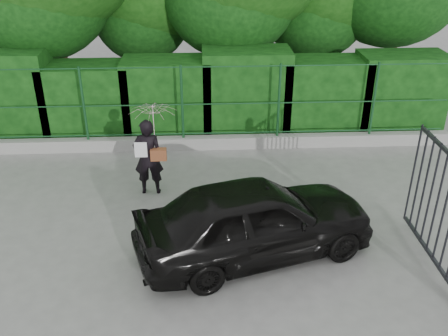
{
  "coord_description": "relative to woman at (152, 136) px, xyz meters",
  "views": [
    {
      "loc": [
        0.83,
        -6.67,
        5.25
      ],
      "look_at": [
        1.23,
        1.3,
        1.1
      ],
      "focal_mm": 40.0,
      "sensor_mm": 36.0,
      "label": 1
    }
  ],
  "objects": [
    {
      "name": "ground",
      "position": [
        0.15,
        -2.44,
        -1.26
      ],
      "size": [
        80.0,
        80.0,
        0.0
      ],
      "primitive_type": "plane",
      "color": "gray"
    },
    {
      "name": "kerb",
      "position": [
        0.15,
        2.06,
        -1.11
      ],
      "size": [
        14.0,
        0.25,
        0.3
      ],
      "primitive_type": "cube",
      "color": "#9E9E99",
      "rests_on": "ground"
    },
    {
      "name": "fence",
      "position": [
        0.37,
        2.06,
        -0.06
      ],
      "size": [
        14.13,
        0.06,
        1.8
      ],
      "color": "#13421F",
      "rests_on": "kerb"
    },
    {
      "name": "hedge",
      "position": [
        0.05,
        3.06,
        -0.23
      ],
      "size": [
        14.2,
        1.2,
        2.25
      ],
      "color": "black",
      "rests_on": "ground"
    },
    {
      "name": "woman",
      "position": [
        0.0,
        0.0,
        0.0
      ],
      "size": [
        0.92,
        0.94,
        1.91
      ],
      "color": "black",
      "rests_on": "ground"
    },
    {
      "name": "car",
      "position": [
        1.84,
        -2.2,
        -0.58
      ],
      "size": [
        4.29,
        2.7,
        1.36
      ],
      "primitive_type": "imported",
      "rotation": [
        0.0,
        0.0,
        1.87
      ],
      "color": "black",
      "rests_on": "ground"
    }
  ]
}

